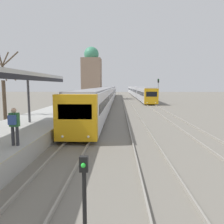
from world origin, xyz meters
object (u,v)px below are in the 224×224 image
train_near (107,94)px  signal_post_near (84,188)px  signal_mast_far (158,88)px  person_on_platform (14,124)px  train_far (136,91)px

train_near → signal_post_near: bearing=-87.6°
train_near → signal_mast_far: size_ratio=14.56×
person_on_platform → signal_post_near: (3.76, -4.43, -0.70)m
signal_post_near → train_near: bearing=92.4°
signal_mast_far → train_far: bearing=92.9°
train_near → train_far: train_near is taller
train_near → signal_post_near: 42.34m
train_far → signal_post_near: (-6.43, -67.96, -0.53)m
person_on_platform → signal_post_near: person_on_platform is taller
train_far → signal_mast_far: (1.59, -31.68, 1.27)m
train_far → signal_mast_far: signal_mast_far is taller
person_on_platform → train_near: bearing=87.0°
person_on_platform → train_far: (10.19, 63.53, -0.17)m
signal_post_near → signal_mast_far: signal_mast_far is taller
person_on_platform → train_far: bearing=80.9°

